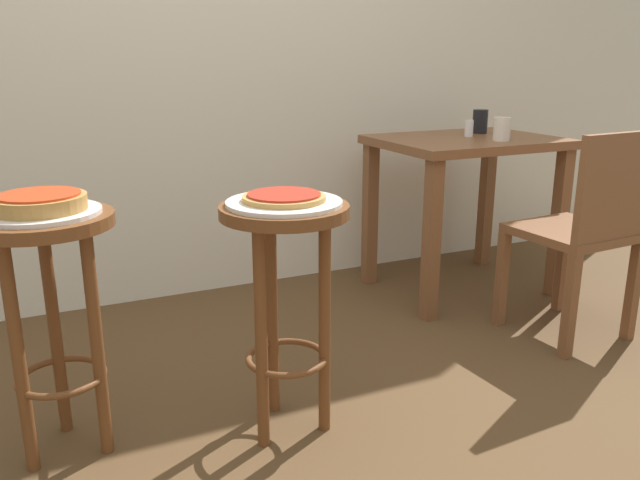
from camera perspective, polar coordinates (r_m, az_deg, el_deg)
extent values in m
plane|color=brown|center=(1.90, 2.73, -20.12)|extent=(6.00, 6.00, 0.00)
cylinder|color=brown|center=(1.83, -3.18, 2.60)|extent=(0.37, 0.37, 0.03)
cylinder|color=brown|center=(2.04, -4.26, -6.48)|extent=(0.04, 0.04, 0.68)
cylinder|color=brown|center=(1.86, -5.22, -8.83)|extent=(0.04, 0.04, 0.68)
cylinder|color=brown|center=(1.93, 0.41, -7.80)|extent=(0.04, 0.04, 0.68)
torus|color=brown|center=(1.98, -2.98, -10.36)|extent=(0.25, 0.25, 0.02)
cylinder|color=white|center=(1.82, -3.19, 3.32)|extent=(0.33, 0.33, 0.01)
cylinder|color=tan|center=(1.82, -3.20, 3.73)|extent=(0.24, 0.24, 0.01)
cylinder|color=red|center=(1.82, -3.21, 4.06)|extent=(0.21, 0.21, 0.01)
cylinder|color=brown|center=(1.86, -23.38, 1.54)|extent=(0.37, 0.37, 0.03)
cylinder|color=brown|center=(2.08, -22.44, -7.27)|extent=(0.04, 0.04, 0.68)
cylinder|color=brown|center=(1.92, -25.12, -9.53)|extent=(0.04, 0.04, 0.68)
cylinder|color=brown|center=(1.93, -19.13, -8.81)|extent=(0.04, 0.04, 0.68)
torus|color=brown|center=(2.02, -21.92, -11.14)|extent=(0.25, 0.25, 0.02)
cylinder|color=silver|center=(1.86, -23.45, 2.24)|extent=(0.31, 0.31, 0.01)
cylinder|color=#B78442|center=(1.85, -23.54, 3.02)|extent=(0.24, 0.24, 0.04)
cylinder|color=red|center=(1.85, -23.62, 3.71)|extent=(0.21, 0.21, 0.01)
cube|color=brown|center=(3.13, 12.87, 8.48)|extent=(0.82, 0.63, 0.04)
cube|color=brown|center=(2.78, 9.83, -0.14)|extent=(0.06, 0.06, 0.71)
cube|color=brown|center=(3.24, 20.40, 1.38)|extent=(0.06, 0.06, 0.71)
cube|color=brown|center=(3.22, 4.45, 2.25)|extent=(0.06, 0.06, 0.71)
cube|color=brown|center=(3.62, 14.48, 3.34)|extent=(0.06, 0.06, 0.71)
cylinder|color=silver|center=(3.04, 15.80, 9.43)|extent=(0.08, 0.08, 0.10)
cylinder|color=black|center=(3.30, 13.99, 10.15)|extent=(0.07, 0.07, 0.12)
cylinder|color=white|center=(3.16, 13.05, 9.61)|extent=(0.04, 0.04, 0.08)
cube|color=brown|center=(2.78, 21.36, 0.65)|extent=(0.42, 0.42, 0.04)
cube|color=brown|center=(2.63, 24.79, 4.30)|extent=(0.40, 0.05, 0.40)
cube|color=brown|center=(3.09, 20.61, -2.17)|extent=(0.04, 0.04, 0.42)
cube|color=brown|center=(2.83, 15.77, -3.32)|extent=(0.04, 0.04, 0.42)
cube|color=brown|center=(2.88, 25.95, -4.07)|extent=(0.04, 0.04, 0.42)
cube|color=brown|center=(2.61, 21.24, -5.55)|extent=(0.04, 0.04, 0.42)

